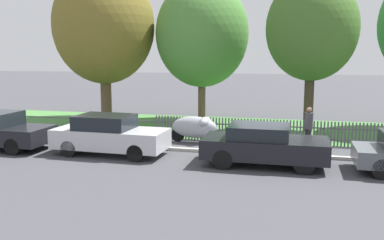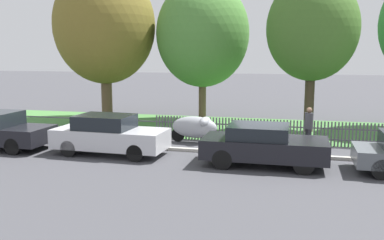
{
  "view_description": "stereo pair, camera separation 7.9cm",
  "coord_description": "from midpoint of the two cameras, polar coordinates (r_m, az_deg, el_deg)",
  "views": [
    {
      "loc": [
        0.6,
        -15.3,
        3.73
      ],
      "look_at": [
        -3.3,
        0.8,
        1.1
      ],
      "focal_mm": 40.0,
      "sensor_mm": 36.0,
      "label": 1
    },
    {
      "loc": [
        0.68,
        -15.28,
        3.73
      ],
      "look_at": [
        -3.3,
        0.8,
        1.1
      ],
      "focal_mm": 40.0,
      "sensor_mm": 36.0,
      "label": 2
    }
  ],
  "objects": [
    {
      "name": "pedestrian_near_fence",
      "position": [
        17.19,
        15.15,
        -0.69
      ],
      "size": [
        0.43,
        0.43,
        1.63
      ],
      "rotation": [
        0.0,
        0.0,
        5.1
      ],
      "color": "black",
      "rests_on": "ground"
    },
    {
      "name": "covered_motorcycle",
      "position": [
        17.7,
        0.34,
        -0.93
      ],
      "size": [
        2.04,
        0.9,
        1.11
      ],
      "rotation": [
        0.0,
        0.0,
        -0.09
      ],
      "color": "black",
      "rests_on": "ground"
    },
    {
      "name": "ground_plane",
      "position": [
        15.75,
        10.93,
        -4.85
      ],
      "size": [
        120.0,
        120.0,
        0.0
      ],
      "primitive_type": "plane",
      "color": "#424247"
    },
    {
      "name": "park_fence",
      "position": [
        17.89,
        11.34,
        -1.55
      ],
      "size": [
        36.45,
        0.05,
        1.0
      ],
      "color": "#4C4C51",
      "rests_on": "ground"
    },
    {
      "name": "tree_mid_park",
      "position": [
        20.81,
        15.58,
        11.63
      ],
      "size": [
        4.2,
        4.2,
        7.23
      ],
      "color": "#473828",
      "rests_on": "ground"
    },
    {
      "name": "parked_car_navy_estate",
      "position": [
        14.4,
        9.35,
        -3.22
      ],
      "size": [
        4.09,
        1.88,
        1.36
      ],
      "rotation": [
        0.0,
        0.0,
        0.0
      ],
      "color": "black",
      "rests_on": "ground"
    },
    {
      "name": "grass_strip",
      "position": [
        21.23,
        11.67,
        -1.27
      ],
      "size": [
        36.45,
        6.63,
        0.01
      ],
      "primitive_type": "cube",
      "color": "#477F3D",
      "rests_on": "ground"
    },
    {
      "name": "kerb_stone",
      "position": [
        15.83,
        10.95,
        -4.55
      ],
      "size": [
        36.45,
        0.2,
        0.12
      ],
      "primitive_type": "cube",
      "color": "#B2ADA3",
      "rests_on": "ground"
    },
    {
      "name": "tree_nearest_kerb",
      "position": [
        24.05,
        -11.76,
        12.19
      ],
      "size": [
        5.46,
        5.46,
        8.29
      ],
      "color": "brown",
      "rests_on": "ground"
    },
    {
      "name": "tree_behind_motorcycle",
      "position": [
        22.99,
        1.25,
        11.42
      ],
      "size": [
        4.9,
        4.9,
        7.52
      ],
      "color": "brown",
      "rests_on": "ground"
    },
    {
      "name": "parked_car_black_saloon",
      "position": [
        15.99,
        -11.1,
        -1.95
      ],
      "size": [
        4.21,
        1.8,
        1.46
      ],
      "rotation": [
        0.0,
        0.0,
        -0.03
      ],
      "color": "#BCBCC1",
      "rests_on": "ground"
    }
  ]
}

